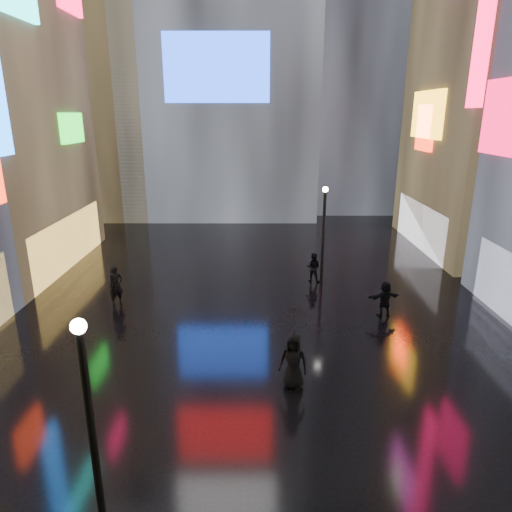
{
  "coord_description": "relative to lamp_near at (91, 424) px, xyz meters",
  "views": [
    {
      "loc": [
        0.02,
        0.06,
        8.75
      ],
      "look_at": [
        0.0,
        12.0,
        5.0
      ],
      "focal_mm": 32.0,
      "sensor_mm": 36.0,
      "label": 1
    }
  ],
  "objects": [
    {
      "name": "ground",
      "position": [
        3.22,
        12.43,
        -2.94
      ],
      "size": [
        140.0,
        140.0,
        0.0
      ],
      "primitive_type": "plane",
      "color": "black",
      "rests_on": "ground"
    },
    {
      "name": "tower_flank_right",
      "position": [
        12.22,
        38.43,
        14.06
      ],
      "size": [
        12.0,
        12.0,
        34.0
      ],
      "primitive_type": "cube",
      "color": "black",
      "rests_on": "ground"
    },
    {
      "name": "tower_flank_left",
      "position": [
        -10.78,
        34.43,
        10.06
      ],
      "size": [
        10.0,
        10.0,
        26.0
      ],
      "primitive_type": "cube",
      "color": "black",
      "rests_on": "ground"
    },
    {
      "name": "lamp_near",
      "position": [
        0.0,
        0.0,
        0.0
      ],
      "size": [
        0.3,
        0.3,
        5.2
      ],
      "color": "black",
      "rests_on": "ground"
    },
    {
      "name": "lamp_far",
      "position": [
        6.73,
        15.56,
        0.0
      ],
      "size": [
        0.3,
        0.3,
        5.2
      ],
      "color": "black",
      "rests_on": "ground"
    },
    {
      "name": "pedestrian_4",
      "position": [
        4.45,
        5.74,
        -1.98
      ],
      "size": [
        1.09,
        0.88,
        1.92
      ],
      "primitive_type": "imported",
      "rotation": [
        0.0,
        0.0,
        -0.33
      ],
      "color": "black",
      "rests_on": "ground"
    },
    {
      "name": "pedestrian_5",
      "position": [
        8.98,
        11.37,
        -2.13
      ],
      "size": [
        1.58,
        0.83,
        1.63
      ],
      "primitive_type": "imported",
      "rotation": [
        0.0,
        0.0,
        3.38
      ],
      "color": "black",
      "rests_on": "ground"
    },
    {
      "name": "pedestrian_6",
      "position": [
        -3.4,
        12.59,
        -1.99
      ],
      "size": [
        0.83,
        0.79,
        1.91
      ],
      "primitive_type": "imported",
      "rotation": [
        0.0,
        0.0,
        0.66
      ],
      "color": "black",
      "rests_on": "ground"
    },
    {
      "name": "pedestrian_7",
      "position": [
        6.29,
        15.74,
        -2.14
      ],
      "size": [
        0.92,
        0.8,
        1.61
      ],
      "primitive_type": "imported",
      "rotation": [
        0.0,
        0.0,
        2.86
      ],
      "color": "black",
      "rests_on": "ground"
    },
    {
      "name": "umbrella_2",
      "position": [
        4.45,
        5.74,
        -0.54
      ],
      "size": [
        1.18,
        1.2,
        0.96
      ],
      "primitive_type": "imported",
      "rotation": [
        0.0,
        0.0,
        6.14
      ],
      "color": "black",
      "rests_on": "pedestrian_4"
    }
  ]
}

